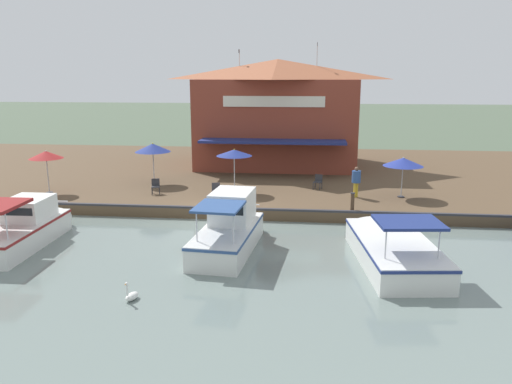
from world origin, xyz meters
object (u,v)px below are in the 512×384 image
object	(u,v)px
cafe_chair_back_row_seat	(216,190)
motorboat_mid_row	(390,245)
patio_umbrella_far_corner	(403,162)
person_mid_patio	(356,178)
cafe_chair_far_corner_seat	(156,186)
tree_downstream_bank	(257,96)
patio_umbrella_by_entrance	(153,148)
motorboat_distant_upstream	(26,226)
waterfront_restaurant	(277,112)
swan	(132,296)
motorboat_second_along	(231,228)
patio_umbrella_back_row	(46,155)
mooring_post	(352,202)
cafe_chair_under_first_umbrella	(318,181)
patio_umbrella_mid_patio_left	(234,153)

from	to	relation	value
cafe_chair_back_row_seat	motorboat_mid_row	size ratio (longest dim) A/B	0.12
patio_umbrella_far_corner	person_mid_patio	size ratio (longest dim) A/B	1.32
cafe_chair_far_corner_seat	tree_downstream_bank	xyz separation A→B (m)	(-13.15, 4.25, 4.39)
patio_umbrella_by_entrance	motorboat_distant_upstream	world-z (taller)	patio_umbrella_by_entrance
waterfront_restaurant	cafe_chair_back_row_seat	bearing A→B (deg)	-12.72
cafe_chair_far_corner_seat	swan	size ratio (longest dim) A/B	1.23
patio_umbrella_by_entrance	swan	bearing A→B (deg)	14.66
waterfront_restaurant	cafe_chair_back_row_seat	distance (m)	11.93
waterfront_restaurant	motorboat_second_along	size ratio (longest dim) A/B	1.87
motorboat_second_along	tree_downstream_bank	distance (m)	20.48
patio_umbrella_back_row	patio_umbrella_far_corner	bearing A→B (deg)	93.20
mooring_post	swan	distance (m)	12.33
cafe_chair_under_first_umbrella	motorboat_second_along	bearing A→B (deg)	-22.34
tree_downstream_bank	cafe_chair_under_first_umbrella	bearing A→B (deg)	23.53
cafe_chair_under_first_umbrella	mooring_post	size ratio (longest dim) A/B	0.91
waterfront_restaurant	swan	distance (m)	23.26
patio_umbrella_mid_patio_left	tree_downstream_bank	bearing A→B (deg)	-179.72
motorboat_distant_upstream	swan	distance (m)	8.16
patio_umbrella_far_corner	motorboat_distant_upstream	size ratio (longest dim) A/B	0.35
patio_umbrella_mid_patio_left	patio_umbrella_far_corner	distance (m)	9.18
cafe_chair_back_row_seat	cafe_chair_far_corner_seat	bearing A→B (deg)	-101.56
patio_umbrella_back_row	person_mid_patio	bearing A→B (deg)	92.80
cafe_chair_far_corner_seat	patio_umbrella_by_entrance	bearing A→B (deg)	-160.82
cafe_chair_back_row_seat	waterfront_restaurant	bearing A→B (deg)	167.28
patio_umbrella_mid_patio_left	cafe_chair_far_corner_seat	size ratio (longest dim) A/B	2.92
cafe_chair_under_first_umbrella	motorboat_mid_row	xyz separation A→B (m)	(9.69, 2.66, -0.46)
patio_umbrella_far_corner	tree_downstream_bank	xyz separation A→B (m)	(-12.49, -9.23, 2.93)
patio_umbrella_by_entrance	motorboat_second_along	xyz separation A→B (m)	(9.39, 6.23, -1.93)
person_mid_patio	motorboat_distant_upstream	distance (m)	16.36
patio_umbrella_mid_patio_left	motorboat_second_along	xyz separation A→B (m)	(7.64, 1.01, -1.96)
patio_umbrella_far_corner	person_mid_patio	distance (m)	2.63
waterfront_restaurant	motorboat_second_along	world-z (taller)	waterfront_restaurant
motorboat_mid_row	tree_downstream_bank	bearing A→B (deg)	-160.21
person_mid_patio	tree_downstream_bank	xyz separation A→B (m)	(-12.75, -6.77, 3.82)
cafe_chair_far_corner_seat	cafe_chair_under_first_umbrella	bearing A→B (deg)	103.79
motorboat_distant_upstream	waterfront_restaurant	bearing A→B (deg)	151.66
swan	patio_umbrella_far_corner	bearing A→B (deg)	140.80
person_mid_patio	cafe_chair_far_corner_seat	bearing A→B (deg)	-87.90
patio_umbrella_back_row	motorboat_mid_row	world-z (taller)	patio_umbrella_back_row
motorboat_distant_upstream	motorboat_mid_row	bearing A→B (deg)	88.95
motorboat_distant_upstream	mooring_post	size ratio (longest dim) A/B	6.76
patio_umbrella_back_row	cafe_chair_under_first_umbrella	world-z (taller)	patio_umbrella_back_row
cafe_chair_far_corner_seat	swan	xyz separation A→B (m)	(12.23, 2.97, -0.85)
patio_umbrella_by_entrance	motorboat_distant_upstream	xyz separation A→B (m)	(9.80, -2.52, -2.04)
swan	tree_downstream_bank	bearing A→B (deg)	177.12
patio_umbrella_by_entrance	patio_umbrella_mid_patio_left	bearing A→B (deg)	71.51
patio_umbrella_back_row	patio_umbrella_mid_patio_left	bearing A→B (deg)	97.11
motorboat_second_along	patio_umbrella_back_row	bearing A→B (deg)	-119.23
swan	motorboat_distant_upstream	bearing A→B (deg)	-128.13
swan	tree_downstream_bank	size ratio (longest dim) A/B	0.10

